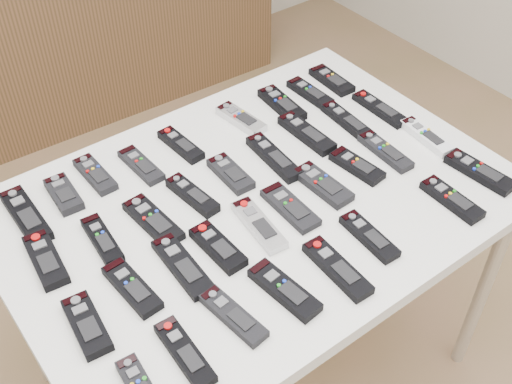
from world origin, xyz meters
TOP-DOWN VIEW (x-y plane):
  - table at (0.03, 0.10)m, footprint 1.25×0.88m
  - sideboard at (0.32, 1.78)m, footprint 1.83×0.45m
  - remote_0 at (-0.46, 0.37)m, footprint 0.06×0.20m
  - remote_1 at (-0.36, 0.38)m, footprint 0.07×0.14m
  - remote_2 at (-0.26, 0.41)m, footprint 0.05×0.16m
  - remote_3 at (-0.15, 0.37)m, footprint 0.06×0.16m
  - remote_4 at (-0.02, 0.38)m, footprint 0.06×0.16m
  - remote_5 at (0.18, 0.37)m, footprint 0.07×0.17m
  - remote_6 at (0.32, 0.36)m, footprint 0.07×0.18m
  - remote_7 at (0.42, 0.35)m, footprint 0.05×0.16m
  - remote_8 at (0.52, 0.37)m, footprint 0.06×0.16m
  - remote_9 at (-0.48, 0.21)m, footprint 0.07×0.17m
  - remote_10 at (-0.35, 0.19)m, footprint 0.06×0.16m
  - remote_11 at (-0.23, 0.17)m, footprint 0.07×0.19m
  - remote_12 at (-0.10, 0.19)m, footprint 0.06×0.17m
  - remote_13 at (0.02, 0.20)m, footprint 0.06×0.15m
  - remote_14 at (0.15, 0.18)m, footprint 0.06×0.20m
  - remote_15 at (0.29, 0.21)m, footprint 0.06×0.19m
  - remote_16 at (0.42, 0.18)m, footprint 0.06×0.20m
  - remote_17 at (0.53, 0.17)m, footprint 0.05×0.19m
  - remote_18 at (-0.49, -0.01)m, footprint 0.07×0.16m
  - remote_19 at (-0.36, 0.02)m, footprint 0.06×0.17m
  - remote_20 at (-0.24, 0.01)m, footprint 0.06×0.20m
  - remote_21 at (-0.15, 0.01)m, footprint 0.06×0.16m
  - remote_22 at (-0.03, 0.01)m, footprint 0.07×0.19m
  - remote_23 at (0.07, 0.01)m, footprint 0.06×0.17m
  - remote_24 at (0.18, 0.02)m, footprint 0.07×0.17m
  - remote_25 at (0.30, 0.02)m, footprint 0.07×0.16m
  - remote_26 at (0.41, 0.02)m, footprint 0.05×0.18m
  - remote_27 at (0.54, 0.00)m, footprint 0.06×0.17m
  - remote_29 at (-0.36, -0.18)m, footprint 0.05×0.18m
  - remote_30 at (-0.23, -0.17)m, footprint 0.07×0.17m
  - remote_31 at (-0.11, -0.18)m, footprint 0.07×0.18m
  - remote_32 at (0.03, -0.20)m, footprint 0.06×0.19m
  - remote_33 at (0.15, -0.18)m, footprint 0.06×0.17m
  - remote_34 at (0.40, -0.21)m, footprint 0.05×0.17m
  - remote_35 at (0.54, -0.19)m, footprint 0.07×0.19m

SIDE VIEW (x-z plane):
  - sideboard at x=0.32m, z-range 0.00..0.91m
  - table at x=0.03m, z-range 0.33..1.11m
  - remote_3 at x=-0.15m, z-range 0.78..0.80m
  - remote_17 at x=0.53m, z-range 0.78..0.80m
  - remote_23 at x=0.07m, z-range 0.78..0.80m
  - remote_8 at x=0.52m, z-range 0.78..0.80m
  - remote_2 at x=-0.26m, z-range 0.78..0.80m
  - remote_7 at x=0.42m, z-range 0.78..0.80m
  - remote_11 at x=-0.23m, z-range 0.78..0.80m
  - remote_26 at x=0.41m, z-range 0.78..0.80m
  - remote_20 at x=-0.24m, z-range 0.78..0.80m
  - remote_22 at x=-0.03m, z-range 0.78..0.80m
  - remote_25 at x=0.30m, z-range 0.78..0.80m
  - remote_30 at x=-0.23m, z-range 0.78..0.80m
  - remote_27 at x=0.54m, z-range 0.78..0.80m
  - remote_16 at x=0.42m, z-range 0.78..0.80m
  - remote_4 at x=-0.02m, z-range 0.78..0.80m
  - remote_33 at x=0.15m, z-range 0.78..0.80m
  - remote_10 at x=-0.35m, z-range 0.78..0.80m
  - remote_19 at x=-0.36m, z-range 0.78..0.80m
  - remote_34 at x=0.40m, z-range 0.78..0.80m
  - remote_13 at x=0.02m, z-range 0.78..0.80m
  - remote_29 at x=-0.36m, z-range 0.78..0.80m
  - remote_24 at x=0.18m, z-range 0.78..0.80m
  - remote_1 at x=-0.36m, z-range 0.78..0.80m
  - remote_6 at x=0.32m, z-range 0.78..0.80m
  - remote_5 at x=0.18m, z-range 0.78..0.80m
  - remote_35 at x=0.54m, z-range 0.78..0.80m
  - remote_0 at x=-0.46m, z-range 0.78..0.80m
  - remote_32 at x=0.03m, z-range 0.78..0.80m
  - remote_9 at x=-0.48m, z-range 0.78..0.80m
  - remote_15 at x=0.29m, z-range 0.78..0.80m
  - remote_31 at x=-0.11m, z-range 0.78..0.80m
  - remote_21 at x=-0.15m, z-range 0.78..0.80m
  - remote_12 at x=-0.10m, z-range 0.78..0.80m
  - remote_14 at x=0.15m, z-range 0.78..0.80m
  - remote_18 at x=-0.49m, z-range 0.78..0.80m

